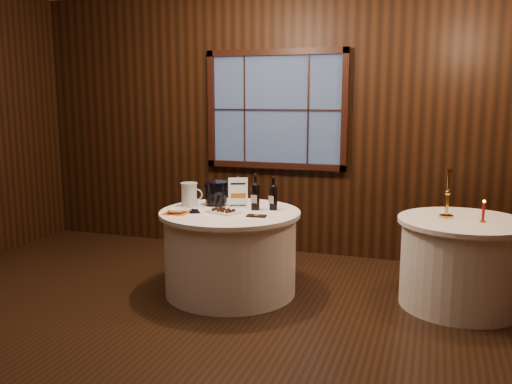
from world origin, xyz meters
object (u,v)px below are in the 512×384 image
(sign_stand, at_px, (238,197))
(cracker_bowl, at_px, (177,211))
(grape_bunch, at_px, (195,211))
(glass_pitcher, at_px, (189,195))
(chocolate_plate, at_px, (224,211))
(brass_candlestick, at_px, (447,200))
(main_table, at_px, (230,252))
(chocolate_box, at_px, (256,216))
(side_table, at_px, (460,263))
(port_bottle_right, at_px, (273,195))
(port_bottle_left, at_px, (255,194))
(red_candle, at_px, (483,214))
(ice_bucket, at_px, (216,193))

(sign_stand, xyz_separation_m, cracker_bowl, (-0.42, -0.44, -0.07))
(grape_bunch, xyz_separation_m, glass_pitcher, (-0.17, 0.25, 0.10))
(chocolate_plate, xyz_separation_m, brass_candlestick, (1.89, 0.43, 0.14))
(main_table, height_order, chocolate_plate, chocolate_plate)
(sign_stand, relative_size, grape_bunch, 1.86)
(brass_candlestick, bearing_deg, main_table, -169.94)
(main_table, height_order, chocolate_box, chocolate_box)
(side_table, bearing_deg, cracker_bowl, -167.35)
(glass_pitcher, bearing_deg, port_bottle_right, 2.47)
(port_bottle_left, bearing_deg, side_table, 5.94)
(cracker_bowl, bearing_deg, grape_bunch, 18.08)
(brass_candlestick, relative_size, red_candle, 2.22)
(main_table, relative_size, side_table, 1.19)
(side_table, bearing_deg, ice_bucket, -177.63)
(port_bottle_right, height_order, ice_bucket, port_bottle_right)
(port_bottle_right, bearing_deg, red_candle, 19.23)
(side_table, xyz_separation_m, chocolate_box, (-1.70, -0.45, 0.39))
(sign_stand, xyz_separation_m, port_bottle_left, (0.20, -0.07, 0.05))
(grape_bunch, relative_size, red_candle, 0.82)
(port_bottle_right, bearing_deg, glass_pitcher, -154.25)
(port_bottle_right, xyz_separation_m, brass_candlestick, (1.50, 0.16, 0.02))
(main_table, distance_m, red_candle, 2.21)
(port_bottle_left, bearing_deg, port_bottle_right, 18.19)
(side_table, bearing_deg, glass_pitcher, -174.40)
(side_table, distance_m, red_candle, 0.49)
(ice_bucket, xyz_separation_m, chocolate_plate, (0.19, -0.30, -0.10))
(port_bottle_right, bearing_deg, sign_stand, -165.39)
(port_bottle_left, relative_size, cracker_bowl, 2.00)
(side_table, relative_size, chocolate_box, 6.37)
(chocolate_plate, bearing_deg, cracker_bowl, -159.45)
(port_bottle_right, xyz_separation_m, red_candle, (1.79, 0.05, -0.06))
(grape_bunch, distance_m, cracker_bowl, 0.16)
(port_bottle_left, distance_m, grape_bunch, 0.58)
(side_table, height_order, chocolate_box, chocolate_box)
(port_bottle_left, distance_m, chocolate_box, 0.32)
(glass_pitcher, bearing_deg, main_table, -13.76)
(main_table, xyz_separation_m, port_bottle_left, (0.20, 0.12, 0.53))
(brass_candlestick, bearing_deg, port_bottle_right, -174.07)
(port_bottle_right, xyz_separation_m, glass_pitcher, (-0.79, -0.11, -0.02))
(ice_bucket, relative_size, glass_pitcher, 1.00)
(chocolate_box, bearing_deg, grape_bunch, 178.99)
(port_bottle_left, xyz_separation_m, brass_candlestick, (1.66, 0.21, 0.01))
(chocolate_box, bearing_deg, glass_pitcher, 158.61)
(ice_bucket, relative_size, grape_bunch, 1.47)
(chocolate_plate, bearing_deg, grape_bunch, -157.92)
(glass_pitcher, bearing_deg, ice_bucket, 29.02)
(ice_bucket, height_order, cracker_bowl, ice_bucket)
(ice_bucket, distance_m, cracker_bowl, 0.50)
(chocolate_plate, xyz_separation_m, glass_pitcher, (-0.41, 0.16, 0.10))
(port_bottle_left, height_order, glass_pitcher, port_bottle_left)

